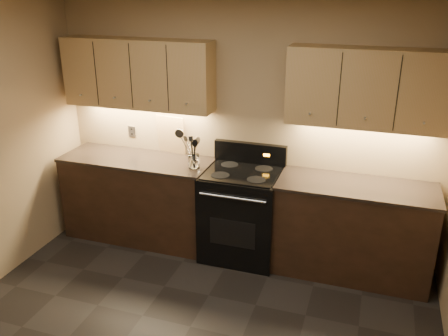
# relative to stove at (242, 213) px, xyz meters

# --- Properties ---
(wall_back) EXTENTS (4.00, 0.04, 2.60)m
(wall_back) POSITION_rel_stove_xyz_m (-0.08, 0.32, 0.82)
(wall_back) COLOR #9B825B
(wall_back) RESTS_ON ground
(counter_left) EXTENTS (1.62, 0.62, 0.93)m
(counter_left) POSITION_rel_stove_xyz_m (-1.18, 0.02, -0.01)
(counter_left) COLOR black
(counter_left) RESTS_ON ground
(counter_right) EXTENTS (1.46, 0.62, 0.93)m
(counter_right) POSITION_rel_stove_xyz_m (1.10, 0.02, -0.01)
(counter_right) COLOR black
(counter_right) RESTS_ON ground
(stove) EXTENTS (0.76, 0.68, 1.14)m
(stove) POSITION_rel_stove_xyz_m (0.00, 0.00, 0.00)
(stove) COLOR black
(stove) RESTS_ON ground
(upper_cab_left) EXTENTS (1.60, 0.30, 0.70)m
(upper_cab_left) POSITION_rel_stove_xyz_m (-1.18, 0.17, 1.32)
(upper_cab_left) COLOR #A47D52
(upper_cab_left) RESTS_ON wall_back
(upper_cab_right) EXTENTS (1.44, 0.30, 0.70)m
(upper_cab_right) POSITION_rel_stove_xyz_m (1.10, 0.17, 1.32)
(upper_cab_right) COLOR #A47D52
(upper_cab_right) RESTS_ON wall_back
(outlet_plate) EXTENTS (0.08, 0.01, 0.12)m
(outlet_plate) POSITION_rel_stove_xyz_m (-1.38, 0.31, 0.64)
(outlet_plate) COLOR #B2B5BA
(outlet_plate) RESTS_ON wall_back
(utensil_crock) EXTENTS (0.12, 0.12, 0.14)m
(utensil_crock) POSITION_rel_stove_xyz_m (-0.50, -0.04, 0.52)
(utensil_crock) COLOR white
(utensil_crock) RESTS_ON counter_left
(cutting_board) EXTENTS (0.33, 0.10, 0.42)m
(cutting_board) POSITION_rel_stove_xyz_m (-0.90, 0.29, 0.66)
(cutting_board) COLOR tan
(cutting_board) RESTS_ON counter_left
(wooden_spoon) EXTENTS (0.12, 0.14, 0.31)m
(wooden_spoon) POSITION_rel_stove_xyz_m (-0.53, -0.05, 0.61)
(wooden_spoon) COLOR tan
(wooden_spoon) RESTS_ON utensil_crock
(black_spoon) EXTENTS (0.10, 0.12, 0.30)m
(black_spoon) POSITION_rel_stove_xyz_m (-0.51, -0.02, 0.61)
(black_spoon) COLOR black
(black_spoon) RESTS_ON utensil_crock
(black_turner) EXTENTS (0.15, 0.17, 0.34)m
(black_turner) POSITION_rel_stove_xyz_m (-0.49, -0.06, 0.63)
(black_turner) COLOR black
(black_turner) RESTS_ON utensil_crock
(steel_spatula) EXTENTS (0.23, 0.12, 0.36)m
(steel_spatula) POSITION_rel_stove_xyz_m (-0.46, -0.03, 0.64)
(steel_spatula) COLOR silver
(steel_spatula) RESTS_ON utensil_crock
(steel_skimmer) EXTENTS (0.25, 0.14, 0.41)m
(steel_skimmer) POSITION_rel_stove_xyz_m (-0.47, -0.05, 0.67)
(steel_skimmer) COLOR silver
(steel_skimmer) RESTS_ON utensil_crock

